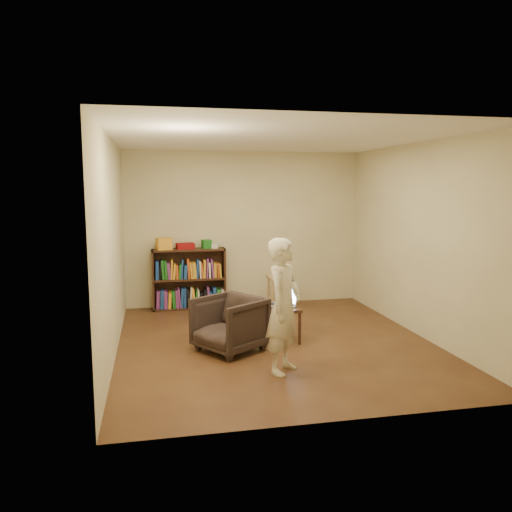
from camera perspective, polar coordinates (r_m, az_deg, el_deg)
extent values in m
plane|color=#3F2114|center=(6.60, 2.21, -9.84)|extent=(4.50, 4.50, 0.00)
plane|color=white|center=(6.31, 2.34, 13.25)|extent=(4.50, 4.50, 0.00)
plane|color=beige|center=(8.52, -1.36, 3.12)|extent=(4.00, 0.00, 4.00)
plane|color=beige|center=(6.16, -16.10, 0.96)|extent=(0.00, 4.50, 4.50)
plane|color=beige|center=(7.07, 18.21, 1.74)|extent=(0.00, 4.50, 4.50)
cube|color=black|center=(8.32, -11.68, -2.72)|extent=(0.03, 0.30, 1.00)
cube|color=black|center=(8.40, -3.67, -2.47)|extent=(0.03, 0.30, 1.00)
cube|color=black|center=(8.48, -7.72, -2.43)|extent=(1.20, 0.02, 1.00)
cube|color=black|center=(8.44, -7.60, -5.84)|extent=(1.20, 0.30, 0.03)
cube|color=black|center=(8.34, -7.66, -2.60)|extent=(1.14, 0.30, 0.03)
cube|color=black|center=(8.26, -7.72, 0.71)|extent=(1.20, 0.30, 0.03)
cube|color=gold|center=(8.20, -10.48, 1.37)|extent=(0.27, 0.22, 0.19)
cube|color=maroon|center=(8.26, -8.08, 1.14)|extent=(0.31, 0.24, 0.09)
cube|color=#1B671E|center=(8.30, -5.68, 1.37)|extent=(0.17, 0.17, 0.14)
cube|color=beige|center=(8.27, -4.71, 1.15)|extent=(0.12, 0.12, 0.08)
cube|color=tan|center=(8.23, 2.71, -2.47)|extent=(0.38, 0.38, 0.04)
cylinder|color=tan|center=(8.10, 1.92, -4.61)|extent=(0.04, 0.04, 0.51)
cylinder|color=tan|center=(8.18, 3.98, -4.51)|extent=(0.04, 0.04, 0.51)
cylinder|color=tan|center=(8.39, 1.44, -4.17)|extent=(0.04, 0.04, 0.51)
cylinder|color=tan|center=(8.46, 3.43, -4.08)|extent=(0.04, 0.04, 0.51)
imported|color=#322421|center=(6.20, -3.05, -7.76)|extent=(1.02, 1.02, 0.68)
cube|color=black|center=(6.55, 2.91, -5.99)|extent=(0.45, 0.45, 0.04)
cylinder|color=black|center=(6.39, 1.64, -8.49)|extent=(0.04, 0.04, 0.42)
cylinder|color=black|center=(6.48, 5.01, -8.26)|extent=(0.04, 0.04, 0.42)
cylinder|color=black|center=(6.75, 0.88, -7.58)|extent=(0.04, 0.04, 0.42)
cylinder|color=black|center=(6.84, 4.08, -7.38)|extent=(0.04, 0.04, 0.42)
cube|color=#B0AFB4|center=(6.56, 2.64, -5.71)|extent=(0.40, 0.45, 0.02)
cube|color=black|center=(6.56, 2.64, -5.61)|extent=(0.27, 0.35, 0.00)
cube|color=#B0AFB4|center=(6.63, 3.70, -4.34)|extent=(0.22, 0.37, 0.26)
cube|color=#B6DBFF|center=(6.63, 3.70, -4.34)|extent=(0.19, 0.32, 0.21)
imported|color=beige|center=(5.42, 3.20, -5.71)|extent=(0.61, 0.64, 1.48)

